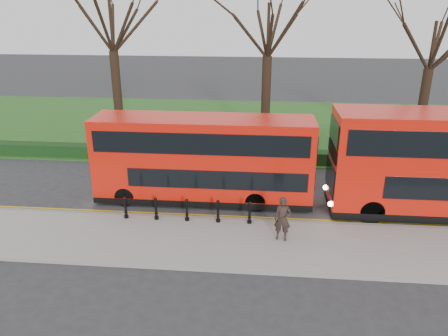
# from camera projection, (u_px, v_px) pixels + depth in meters

# --- Properties ---
(ground) EXTENTS (120.00, 120.00, 0.00)m
(ground) POSITION_uv_depth(u_px,v_px,m) (221.00, 211.00, 20.69)
(ground) COLOR #28282B
(ground) RESTS_ON ground
(pavement) EXTENTS (60.00, 4.00, 0.15)m
(pavement) POSITION_uv_depth(u_px,v_px,m) (214.00, 242.00, 17.88)
(pavement) COLOR gray
(pavement) RESTS_ON ground
(kerb) EXTENTS (60.00, 0.25, 0.16)m
(kerb) POSITION_uv_depth(u_px,v_px,m) (219.00, 219.00, 19.74)
(kerb) COLOR slate
(kerb) RESTS_ON ground
(grass_verge) EXTENTS (60.00, 18.00, 0.06)m
(grass_verge) POSITION_uv_depth(u_px,v_px,m) (239.00, 126.00, 34.62)
(grass_verge) COLOR #20511B
(grass_verge) RESTS_ON ground
(hedge) EXTENTS (60.00, 0.90, 0.80)m
(hedge) POSITION_uv_depth(u_px,v_px,m) (232.00, 155.00, 26.87)
(hedge) COLOR black
(hedge) RESTS_ON ground
(yellow_line_outer) EXTENTS (60.00, 0.10, 0.01)m
(yellow_line_outer) POSITION_uv_depth(u_px,v_px,m) (219.00, 218.00, 20.04)
(yellow_line_outer) COLOR yellow
(yellow_line_outer) RESTS_ON ground
(yellow_line_inner) EXTENTS (60.00, 0.10, 0.01)m
(yellow_line_inner) POSITION_uv_depth(u_px,v_px,m) (220.00, 216.00, 20.23)
(yellow_line_inner) COLOR yellow
(yellow_line_inner) RESTS_ON ground
(tree_left) EXTENTS (7.27, 7.27, 11.35)m
(tree_left) POSITION_uv_depth(u_px,v_px,m) (111.00, 18.00, 27.69)
(tree_left) COLOR black
(tree_left) RESTS_ON ground
(tree_mid) EXTENTS (7.01, 7.01, 10.96)m
(tree_mid) POSITION_uv_depth(u_px,v_px,m) (268.00, 24.00, 26.94)
(tree_mid) COLOR black
(tree_mid) RESTS_ON ground
(tree_right) EXTENTS (6.24, 6.24, 9.76)m
(tree_right) POSITION_uv_depth(u_px,v_px,m) (434.00, 40.00, 26.41)
(tree_right) COLOR black
(tree_right) RESTS_ON ground
(bollard_row) EXTENTS (5.72, 0.15, 1.00)m
(bollard_row) POSITION_uv_depth(u_px,v_px,m) (187.00, 210.00, 19.32)
(bollard_row) COLOR black
(bollard_row) RESTS_ON pavement
(bus_lead) EXTENTS (10.55, 2.42, 4.19)m
(bus_lead) POSITION_uv_depth(u_px,v_px,m) (203.00, 160.00, 21.14)
(bus_lead) COLOR red
(bus_lead) RESTS_ON ground
(pedestrian) EXTENTS (0.74, 0.55, 1.87)m
(pedestrian) POSITION_uv_depth(u_px,v_px,m) (283.00, 219.00, 17.63)
(pedestrian) COLOR #2D211C
(pedestrian) RESTS_ON pavement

